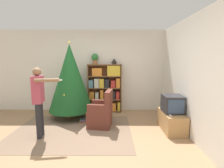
% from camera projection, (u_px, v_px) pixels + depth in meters
% --- Properties ---
extents(ground_plane, '(14.00, 14.00, 0.00)m').
position_uv_depth(ground_plane, '(84.00, 141.00, 3.64)').
color(ground_plane, '#9E7A56').
extents(wall_back, '(8.00, 0.10, 2.60)m').
position_uv_depth(wall_back, '(94.00, 71.00, 5.69)').
color(wall_back, silver).
rests_on(wall_back, ground_plane).
extents(wall_right, '(0.10, 8.00, 2.60)m').
position_uv_depth(wall_right, '(199.00, 79.00, 3.44)').
color(wall_right, silver).
rests_on(wall_right, ground_plane).
extents(area_rug, '(2.75, 2.12, 0.01)m').
position_uv_depth(area_rug, '(73.00, 131.00, 4.13)').
color(area_rug, '#7F6651').
rests_on(area_rug, ground_plane).
extents(bookshelf, '(1.06, 0.26, 1.52)m').
position_uv_depth(bookshelf, '(105.00, 88.00, 5.56)').
color(bookshelf, brown).
rests_on(bookshelf, ground_plane).
extents(tv_stand, '(0.45, 0.92, 0.44)m').
position_uv_depth(tv_stand, '(172.00, 121.00, 4.16)').
color(tv_stand, tan).
rests_on(tv_stand, ground_plane).
extents(television, '(0.44, 0.49, 0.40)m').
position_uv_depth(television, '(173.00, 104.00, 4.09)').
color(television, '#28282D').
rests_on(television, tv_stand).
extents(game_remote, '(0.04, 0.12, 0.02)m').
position_uv_depth(game_remote, '(170.00, 115.00, 3.85)').
color(game_remote, white).
rests_on(game_remote, tv_stand).
extents(christmas_tree, '(1.24, 1.24, 2.17)m').
position_uv_depth(christmas_tree, '(70.00, 78.00, 4.94)').
color(christmas_tree, '#4C3323').
rests_on(christmas_tree, ground_plane).
extents(armchair, '(0.64, 0.63, 0.92)m').
position_uv_depth(armchair, '(101.00, 114.00, 4.37)').
color(armchair, brown).
rests_on(armchair, ground_plane).
extents(standing_person, '(0.67, 0.47, 1.51)m').
position_uv_depth(standing_person, '(39.00, 97.00, 3.70)').
color(standing_person, '#232328').
rests_on(standing_person, ground_plane).
extents(potted_plant, '(0.22, 0.22, 0.33)m').
position_uv_depth(potted_plant, '(95.00, 58.00, 5.43)').
color(potted_plant, '#935B38').
rests_on(potted_plant, bookshelf).
extents(table_lamp, '(0.20, 0.20, 0.18)m').
position_uv_depth(table_lamp, '(114.00, 61.00, 5.44)').
color(table_lamp, '#473828').
rests_on(table_lamp, bookshelf).
extents(book_pile_near_tree, '(0.24, 0.20, 0.12)m').
position_uv_depth(book_pile_near_tree, '(84.00, 120.00, 4.69)').
color(book_pile_near_tree, gold).
rests_on(book_pile_near_tree, ground_plane).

